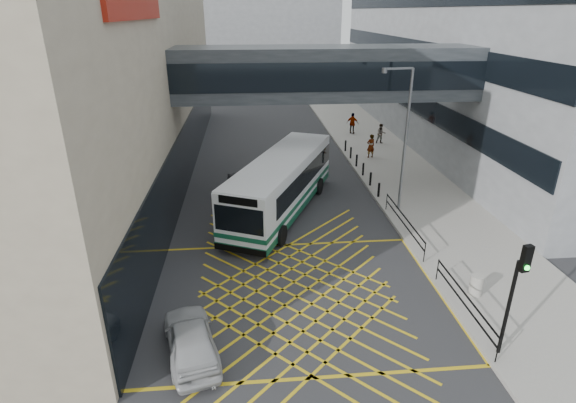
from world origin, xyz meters
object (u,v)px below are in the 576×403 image
object	(u,v)px
bus	(282,183)
traffic_light	(517,285)
pedestrian_b	(381,134)
car_silver	(298,170)
car_white	(191,339)
car_dark	(246,184)
litter_bin	(476,285)
pedestrian_c	(353,123)
street_lamp	(403,132)
pedestrian_a	(371,146)

from	to	relation	value
bus	traffic_light	distance (m)	14.43
bus	pedestrian_b	size ratio (longest dim) A/B	6.90
car_silver	car_white	bearing A→B (deg)	95.62
bus	car_silver	size ratio (longest dim) A/B	2.47
car_dark	litter_bin	distance (m)	15.40
pedestrian_c	car_silver	bearing A→B (deg)	88.28
bus	street_lamp	xyz separation A→B (m)	(6.65, -0.65, 2.98)
car_white	litter_bin	distance (m)	11.48
bus	litter_bin	distance (m)	11.92
pedestrian_a	pedestrian_c	bearing A→B (deg)	-109.30
bus	car_silver	bearing A→B (deg)	97.78
car_white	traffic_light	world-z (taller)	traffic_light
car_dark	car_silver	distance (m)	4.29
car_silver	street_lamp	size ratio (longest dim) A/B	0.60
litter_bin	pedestrian_c	distance (m)	26.40
car_white	car_silver	world-z (taller)	car_silver
pedestrian_b	car_dark	bearing A→B (deg)	-138.68
traffic_light	pedestrian_b	xyz separation A→B (m)	(3.28, 26.19, -1.91)
pedestrian_a	street_lamp	bearing A→B (deg)	66.32
car_dark	pedestrian_b	size ratio (longest dim) A/B	2.64
car_silver	street_lamp	bearing A→B (deg)	155.29
pedestrian_b	bus	bearing A→B (deg)	-126.34
litter_bin	bus	bearing A→B (deg)	127.35
car_silver	litter_bin	distance (m)	15.67
car_dark	street_lamp	xyz separation A→B (m)	(8.75, -3.49, 4.04)
car_white	pedestrian_c	bearing A→B (deg)	-126.97
car_white	pedestrian_a	distance (m)	24.24
car_silver	pedestrian_a	size ratio (longest dim) A/B	2.58
bus	street_lamp	distance (m)	7.32
bus	traffic_light	xyz separation A→B (m)	(6.43, -12.87, 1.16)
traffic_light	street_lamp	xyz separation A→B (m)	(0.22, 12.22, 1.83)
litter_bin	car_dark	bearing A→B (deg)	127.12
car_white	car_dark	world-z (taller)	car_dark
pedestrian_a	pedestrian_b	bearing A→B (deg)	-133.96
bus	traffic_light	size ratio (longest dim) A/B	2.79
pedestrian_b	pedestrian_c	size ratio (longest dim) A/B	0.89
litter_bin	pedestrian_b	distance (m)	22.89
street_lamp	pedestrian_a	bearing A→B (deg)	75.76
traffic_light	pedestrian_c	xyz separation A→B (m)	(1.57, 29.82, -1.80)
car_silver	street_lamp	xyz separation A→B (m)	(5.15, -5.82, 4.01)
car_dark	pedestrian_a	xyz separation A→B (m)	(9.85, 6.55, 0.38)
pedestrian_a	pedestrian_b	world-z (taller)	pedestrian_a
car_silver	traffic_light	xyz separation A→B (m)	(4.92, -18.04, 2.18)
pedestrian_a	pedestrian_b	distance (m)	4.39
car_dark	traffic_light	distance (m)	18.02
pedestrian_a	litter_bin	bearing A→B (deg)	70.87
car_silver	car_dark	bearing A→B (deg)	56.55
traffic_light	pedestrian_b	distance (m)	26.47
litter_bin	pedestrian_b	size ratio (longest dim) A/B	0.52
street_lamp	pedestrian_a	xyz separation A→B (m)	(1.10, 10.04, -3.66)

